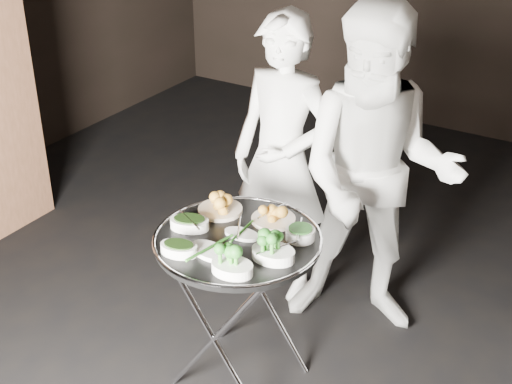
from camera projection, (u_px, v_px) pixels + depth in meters
The scene contains 14 objects.
tray_stand at pixel (239, 305), 3.24m from camera, with size 0.53×0.45×0.78m.
serving_tray at pixel (238, 240), 3.08m from camera, with size 0.74×0.74×0.04m.
potato_plate_a at pixel (220, 205), 3.26m from camera, with size 0.21×0.21×0.08m.
potato_plate_b at pixel (273, 215), 3.19m from camera, with size 0.20×0.20×0.07m.
greens_bowl at pixel (300, 232), 3.05m from camera, with size 0.13×0.13×0.07m.
asparagus_plate_a at pixel (242, 233), 3.08m from camera, with size 0.17×0.10×0.03m.
asparagus_plate_b at pixel (210, 250), 2.96m from camera, with size 0.22×0.15×0.04m.
spinach_bowl_a at pixel (189, 222), 3.13m from camera, with size 0.20×0.17×0.07m.
spinach_bowl_b at pixel (179, 247), 2.95m from camera, with size 0.18×0.14×0.07m.
broccoli_bowl_a at pixel (273, 252), 2.91m from camera, with size 0.20×0.16×0.08m.
broccoli_bowl_b at pixel (232, 266), 2.83m from camera, with size 0.19×0.15×0.07m.
serving_utensils at pixel (249, 222), 3.09m from camera, with size 0.58×0.44×0.01m.
waiter_left at pixel (282, 161), 3.76m from camera, with size 0.58×0.38×1.59m, color silver.
waiter_right at pixel (377, 177), 3.45m from camera, with size 0.83×0.65×1.72m, color silver.
Camera 1 is at (1.24, -2.21, 2.42)m, focal length 50.00 mm.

